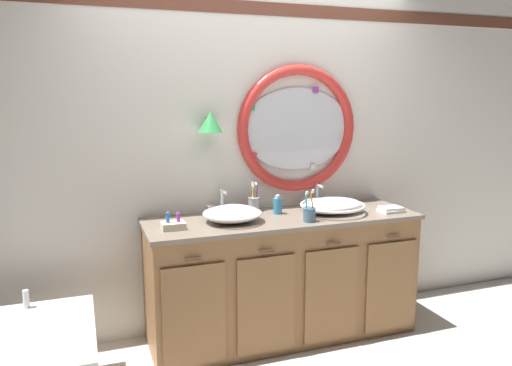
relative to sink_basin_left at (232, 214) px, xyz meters
name	(u,v)px	position (x,y,z in m)	size (l,w,h in m)	color
ground_plane	(280,353)	(0.26, -0.23, -0.94)	(14.00, 14.00, 0.00)	silver
back_wall_assembly	(253,151)	(0.28, 0.36, 0.37)	(6.40, 0.26, 2.60)	silver
vanity_counter	(282,276)	(0.38, 0.03, -0.50)	(1.93, 0.64, 0.88)	olive
sink_basin_left	(232,214)	(0.00, 0.00, 0.00)	(0.40, 0.40, 0.11)	white
sink_basin_right	(333,205)	(0.75, 0.00, 0.00)	(0.47, 0.47, 0.11)	white
faucet_set_left	(222,204)	(0.00, 0.24, 0.01)	(0.22, 0.12, 0.18)	silver
faucet_set_right	(317,197)	(0.75, 0.24, 0.01)	(0.23, 0.12, 0.17)	silver
toothbrush_holder_left	(254,203)	(0.24, 0.24, 0.00)	(0.09, 0.09, 0.22)	silver
toothbrush_holder_right	(309,214)	(0.49, -0.17, 0.00)	(0.09, 0.09, 0.22)	slate
soap_dispenser	(278,205)	(0.37, 0.11, 0.01)	(0.06, 0.07, 0.14)	#388EBC
folded_hand_towel	(391,210)	(1.17, -0.12, -0.04)	(0.17, 0.13, 0.04)	white
toiletry_basket	(173,225)	(-0.41, -0.05, -0.03)	(0.15, 0.11, 0.11)	beige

